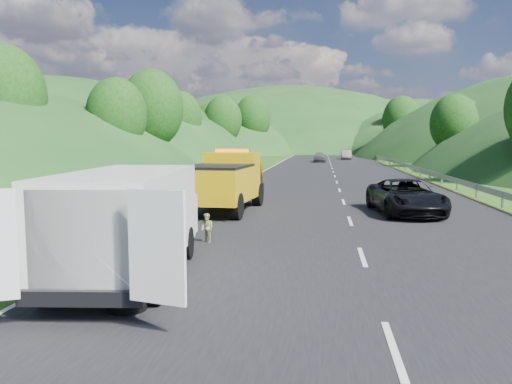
# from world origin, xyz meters

# --- Properties ---
(ground) EXTENTS (320.00, 320.00, 0.00)m
(ground) POSITION_xyz_m (0.00, 0.00, 0.00)
(ground) COLOR #38661E
(ground) RESTS_ON ground
(road_surface) EXTENTS (14.00, 200.00, 0.02)m
(road_surface) POSITION_xyz_m (3.00, 40.00, 0.01)
(road_surface) COLOR black
(road_surface) RESTS_ON ground
(guardrail) EXTENTS (0.06, 140.00, 1.52)m
(guardrail) POSITION_xyz_m (10.30, 52.50, 0.00)
(guardrail) COLOR gray
(guardrail) RESTS_ON ground
(tree_line_left) EXTENTS (14.00, 140.00, 14.00)m
(tree_line_left) POSITION_xyz_m (-19.00, 60.00, 0.00)
(tree_line_left) COLOR #2B5D1B
(tree_line_left) RESTS_ON ground
(tree_line_right) EXTENTS (14.00, 140.00, 14.00)m
(tree_line_right) POSITION_xyz_m (23.00, 60.00, 0.00)
(tree_line_right) COLOR #2B5D1B
(tree_line_right) RESTS_ON ground
(hills_backdrop) EXTENTS (201.00, 288.60, 44.00)m
(hills_backdrop) POSITION_xyz_m (6.50, 134.70, 0.00)
(hills_backdrop) COLOR #2D5B23
(hills_backdrop) RESTS_ON ground
(tow_truck) EXTENTS (2.79, 6.52, 2.74)m
(tow_truck) POSITION_xyz_m (-2.32, 6.09, 1.34)
(tow_truck) COLOR black
(tow_truck) RESTS_ON ground
(white_van) EXTENTS (3.79, 7.20, 2.47)m
(white_van) POSITION_xyz_m (-2.47, -4.65, 1.39)
(white_van) COLOR black
(white_van) RESTS_ON ground
(woman) EXTENTS (0.47, 0.62, 1.63)m
(woman) POSITION_xyz_m (-3.15, -0.29, 0.00)
(woman) COLOR white
(woman) RESTS_ON ground
(child) EXTENTS (0.55, 0.53, 0.90)m
(child) POSITION_xyz_m (-1.59, -0.69, 0.00)
(child) COLOR tan
(child) RESTS_ON ground
(worker) EXTENTS (1.29, 1.14, 1.73)m
(worker) POSITION_xyz_m (-1.71, -5.90, 0.00)
(worker) COLOR #212227
(worker) RESTS_ON ground
(suitcase) EXTENTS (0.41, 0.31, 0.60)m
(suitcase) POSITION_xyz_m (-5.27, -0.16, 0.30)
(suitcase) COLOR #4F493B
(suitcase) RESTS_ON ground
(spare_tire) EXTENTS (0.73, 0.73, 0.20)m
(spare_tire) POSITION_xyz_m (-1.67, -6.85, 0.00)
(spare_tire) COLOR black
(spare_tire) RESTS_ON ground
(passing_suv) EXTENTS (3.08, 5.55, 1.47)m
(passing_suv) POSITION_xyz_m (5.44, 6.27, 0.00)
(passing_suv) COLOR black
(passing_suv) RESTS_ON ground
(dist_car_a) EXTENTS (1.73, 4.29, 1.46)m
(dist_car_a) POSITION_xyz_m (1.56, 55.73, 0.00)
(dist_car_a) COLOR #4A4A4F
(dist_car_a) RESTS_ON ground
(dist_car_b) EXTENTS (1.52, 4.35, 1.43)m
(dist_car_b) POSITION_xyz_m (5.79, 67.07, 0.00)
(dist_car_b) COLOR #785056
(dist_car_b) RESTS_ON ground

